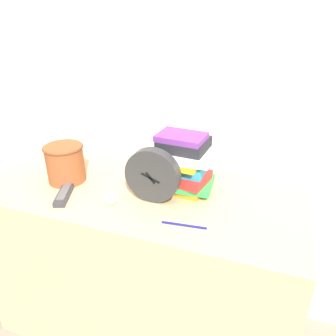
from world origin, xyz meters
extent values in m
cube|color=silver|center=(0.00, 0.60, 1.20)|extent=(6.00, 0.04, 2.40)
cube|color=tan|center=(0.00, 0.27, 0.38)|extent=(1.31, 0.53, 0.77)
cylinder|color=#333333|center=(0.08, 0.24, 0.87)|extent=(0.21, 0.04, 0.21)
cylinder|color=white|center=(0.08, 0.22, 0.87)|extent=(0.19, 0.01, 0.19)
cube|color=black|center=(0.08, 0.22, 0.87)|extent=(0.04, 0.01, 0.05)
cube|color=black|center=(0.08, 0.22, 0.87)|extent=(0.07, 0.01, 0.03)
cylinder|color=black|center=(0.08, 0.22, 0.87)|extent=(0.01, 0.01, 0.01)
cube|color=orange|center=(0.14, 0.35, 0.78)|extent=(0.21, 0.15, 0.02)
cube|color=green|center=(0.17, 0.36, 0.80)|extent=(0.22, 0.18, 0.02)
cube|color=red|center=(0.14, 0.35, 0.83)|extent=(0.25, 0.18, 0.04)
cube|color=#2D9ED1|center=(0.15, 0.37, 0.87)|extent=(0.19, 0.16, 0.04)
cube|color=yellow|center=(0.14, 0.35, 0.90)|extent=(0.19, 0.18, 0.02)
cube|color=white|center=(0.17, 0.34, 0.93)|extent=(0.22, 0.16, 0.03)
cube|color=#232328|center=(0.16, 0.37, 0.96)|extent=(0.19, 0.17, 0.04)
cube|color=#7A3899|center=(0.15, 0.36, 0.99)|extent=(0.19, 0.14, 0.02)
cylinder|color=#994C28|center=(-0.33, 0.26, 0.85)|extent=(0.16, 0.16, 0.16)
torus|color=brown|center=(-0.33, 0.26, 0.92)|extent=(0.16, 0.16, 0.01)
cube|color=#333338|center=(-0.27, 0.15, 0.78)|extent=(0.11, 0.18, 0.02)
cube|color=#59595E|center=(-0.27, 0.15, 0.79)|extent=(0.08, 0.14, 0.00)
sphere|color=white|center=(-0.06, 0.15, 0.79)|extent=(0.04, 0.04, 0.04)
cylinder|color=navy|center=(0.24, 0.12, 0.77)|extent=(0.16, 0.02, 0.01)
camera|label=1|loc=(0.50, -0.76, 1.44)|focal=35.00mm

